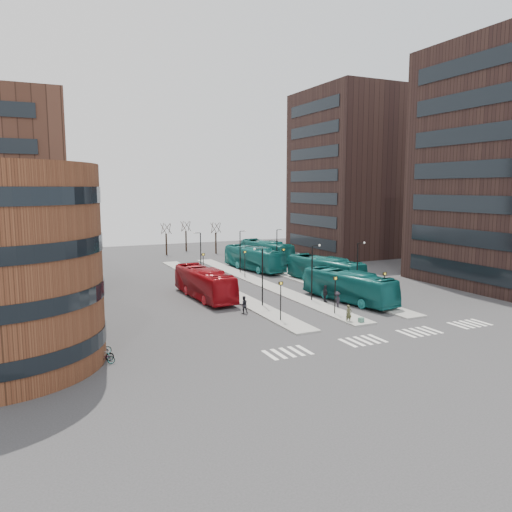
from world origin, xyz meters
name	(u,v)px	position (x,y,z in m)	size (l,w,h in m)	color
ground	(406,354)	(0.00, 0.00, 0.00)	(160.00, 160.00, 0.00)	#2E2E31
island_left	(217,286)	(-4.00, 30.00, 0.07)	(2.50, 45.00, 0.15)	gray
island_mid	(260,282)	(2.00, 30.00, 0.07)	(2.50, 45.00, 0.15)	gray
island_right	(300,279)	(8.00, 30.00, 0.07)	(2.50, 45.00, 0.15)	gray
suitcase	(361,321)	(1.95, 8.21, 0.29)	(0.46, 0.36, 0.57)	navy
red_bus	(204,283)	(-7.54, 24.49, 1.72)	(2.89, 12.37, 3.45)	#9B0B13
teal_bus_a	(349,286)	(6.22, 16.23, 1.69)	(2.85, 12.16, 3.39)	#125D5C
teal_bus_b	(254,258)	(5.61, 39.78, 1.78)	(3.00, 12.81, 3.57)	#146664
teal_bus_c	(325,270)	(9.60, 26.16, 1.75)	(2.93, 12.53, 3.49)	#125E5B
teal_bus_d	(266,251)	(11.12, 46.69, 1.79)	(3.00, 12.83, 3.57)	#13615D
traveller	(349,314)	(1.14, 9.02, 0.84)	(0.61, 0.40, 1.67)	#45462A
commuter_a	(244,305)	(-6.28, 16.30, 0.87)	(0.85, 0.66, 1.74)	black
commuter_b	(325,294)	(3.69, 16.96, 0.95)	(1.11, 0.46, 1.89)	black
commuter_c	(337,300)	(3.40, 14.24, 0.87)	(1.13, 0.65, 1.74)	black
bicycle_near	(104,358)	(-21.00, 7.33, 0.42)	(0.56, 1.59, 0.84)	gray
bicycle_mid	(103,356)	(-21.00, 7.59, 0.48)	(0.45, 1.60, 0.96)	gray
bicycle_far	(99,349)	(-21.00, 9.44, 0.46)	(0.61, 1.74, 0.91)	gray
crosswalk_stripes	(390,336)	(1.75, 4.00, 0.01)	(22.35, 2.40, 0.01)	silver
tower_far	(358,174)	(31.98, 50.00, 15.00)	(20.12, 20.00, 30.00)	black
sign_poles	(282,273)	(1.60, 23.00, 2.41)	(12.45, 22.12, 3.65)	black
lamp_posts	(271,258)	(2.64, 28.00, 3.58)	(14.04, 20.24, 6.12)	black
bare_trees	(189,239)	(2.67, 62.67, 2.72)	(10.97, 8.14, 5.90)	black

